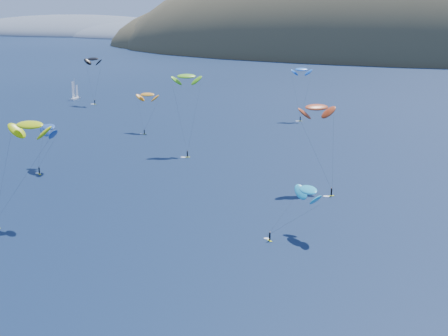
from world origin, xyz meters
TOP-DOWN VIEW (x-y plane):
  - island at (39.40, 562.36)m, footprint 730.00×300.00m
  - headland at (-445.26, 750.08)m, footprint 460.00×250.00m
  - sailboat at (-114.10, 205.32)m, footprint 8.07×6.95m
  - kitesurfer_1 at (-47.03, 150.94)m, footprint 8.46×8.65m
  - kitesurfer_2 at (-27.01, 58.77)m, footprint 9.90×11.50m
  - kitesurfer_3 at (-21.39, 127.62)m, footprint 9.77×12.72m
  - kitesurfer_4 at (-1.14, 193.13)m, footprint 8.59×8.22m
  - kitesurfer_5 at (30.44, 69.15)m, footprint 10.76×11.20m
  - kitesurfer_9 at (24.47, 102.74)m, footprint 11.58×11.92m
  - kitesurfer_10 at (-48.91, 94.84)m, footprint 10.40×12.31m
  - kitesurfer_12 at (-98.43, 198.08)m, footprint 9.70×5.68m

SIDE VIEW (x-z plane):
  - island at x=39.40m, z-range -115.74..94.26m
  - headland at x=-445.26m, z-range -33.36..26.64m
  - sailboat at x=-114.10m, z-range -4.07..5.82m
  - kitesurfer_5 at x=30.44m, z-range 3.48..15.06m
  - kitesurfer_10 at x=-48.91m, z-range 4.46..18.77m
  - kitesurfer_1 at x=-47.03m, z-range 5.42..20.85m
  - kitesurfer_4 at x=-1.14m, z-range 8.66..30.46m
  - kitesurfer_12 at x=-98.43m, z-range 8.79..31.59m
  - kitesurfer_9 at x=24.47m, z-range 8.77..31.60m
  - kitesurfer_2 at x=-27.01m, z-range 8.78..31.90m
  - kitesurfer_3 at x=-21.39m, z-range 10.34..36.09m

